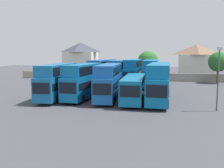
# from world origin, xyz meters

# --- Properties ---
(ground) EXTENTS (140.00, 140.00, 0.00)m
(ground) POSITION_xyz_m (0.00, 18.00, 0.00)
(ground) COLOR #424247
(depot_boundary_wall) EXTENTS (56.00, 0.50, 1.80)m
(depot_boundary_wall) POSITION_xyz_m (0.00, 25.56, 0.90)
(depot_boundary_wall) COLOR gray
(depot_boundary_wall) RESTS_ON ground
(bus_1) EXTENTS (3.03, 11.16, 4.82)m
(bus_1) POSITION_xyz_m (-7.11, -0.16, 2.72)
(bus_1) COLOR #145F98
(bus_1) RESTS_ON ground
(bus_2) EXTENTS (3.07, 10.36, 4.85)m
(bus_2) POSITION_xyz_m (-3.55, 0.45, 2.73)
(bus_2) COLOR #0D629C
(bus_2) RESTS_ON ground
(bus_3) EXTENTS (3.13, 10.90, 4.84)m
(bus_3) POSITION_xyz_m (0.12, 0.31, 2.73)
(bus_3) COLOR #1455A3
(bus_3) RESTS_ON ground
(bus_4) EXTENTS (3.05, 11.82, 3.27)m
(bus_4) POSITION_xyz_m (3.55, 0.12, 1.88)
(bus_4) COLOR #0B6396
(bus_4) RESTS_ON ground
(bus_5) EXTENTS (2.92, 12.12, 5.01)m
(bus_5) POSITION_xyz_m (6.85, 0.31, 2.82)
(bus_5) COLOR #0A639C
(bus_5) RESTS_ON ground
(bus_6) EXTENTS (3.47, 11.94, 5.04)m
(bus_6) POSITION_xyz_m (-4.59, 15.75, 2.84)
(bus_6) COLOR #1D5BA7
(bus_6) RESTS_ON ground
(bus_7) EXTENTS (3.03, 10.30, 4.99)m
(bus_7) POSITION_xyz_m (-1.04, 15.59, 2.81)
(bus_7) COLOR #125C9B
(bus_7) RESTS_ON ground
(bus_8) EXTENTS (2.70, 10.80, 5.14)m
(bus_8) POSITION_xyz_m (1.60, 15.97, 2.89)
(bus_8) COLOR #0C61A0
(bus_8) RESTS_ON ground
(bus_9) EXTENTS (2.67, 11.88, 5.08)m
(bus_9) POSITION_xyz_m (5.01, 15.40, 2.86)
(bus_9) COLOR #0E61A5
(bus_9) RESTS_ON ground
(house_terrace_left) EXTENTS (8.45, 7.59, 9.25)m
(house_terrace_left) POSITION_xyz_m (-15.05, 33.48, 4.72)
(house_terrace_left) COLOR silver
(house_terrace_left) RESTS_ON ground
(house_terrace_centre) EXTENTS (8.61, 7.59, 8.56)m
(house_terrace_centre) POSITION_xyz_m (15.43, 33.90, 4.37)
(house_terrace_centre) COLOR silver
(house_terrace_centre) RESTS_ON ground
(tree_left_of_lot) EXTENTS (4.91, 4.91, 6.91)m
(tree_left_of_lot) POSITION_xyz_m (3.67, 28.06, 4.43)
(tree_left_of_lot) COLOR brown
(tree_left_of_lot) RESTS_ON ground
(tree_behind_wall) EXTENTS (4.19, 4.19, 6.63)m
(tree_behind_wall) POSITION_xyz_m (18.67, 23.56, 4.51)
(tree_behind_wall) COLOR brown
(tree_behind_wall) RESTS_ON ground
(lamp_post_lot_edge) EXTENTS (0.50, 0.24, 6.99)m
(lamp_post_lot_edge) POSITION_xyz_m (13.20, -4.00, 3.95)
(lamp_post_lot_edge) COLOR #4C4C51
(lamp_post_lot_edge) RESTS_ON ground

